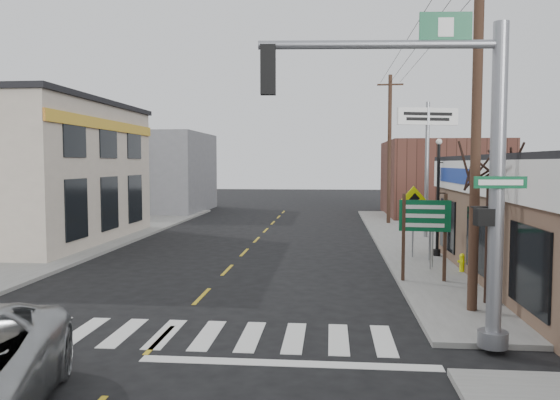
# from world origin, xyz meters

# --- Properties ---
(ground) EXTENTS (140.00, 140.00, 0.00)m
(ground) POSITION_xyz_m (0.00, 0.00, 0.00)
(ground) COLOR black
(ground) RESTS_ON ground
(sidewalk_right) EXTENTS (6.00, 38.00, 0.13)m
(sidewalk_right) POSITION_xyz_m (9.00, 13.00, 0.07)
(sidewalk_right) COLOR slate
(sidewalk_right) RESTS_ON ground
(sidewalk_left) EXTENTS (6.00, 38.00, 0.13)m
(sidewalk_left) POSITION_xyz_m (-9.00, 13.00, 0.07)
(sidewalk_left) COLOR slate
(sidewalk_left) RESTS_ON ground
(center_line) EXTENTS (0.12, 56.00, 0.01)m
(center_line) POSITION_xyz_m (0.00, 8.00, 0.01)
(center_line) COLOR gold
(center_line) RESTS_ON ground
(crosswalk) EXTENTS (11.00, 2.20, 0.01)m
(crosswalk) POSITION_xyz_m (0.00, 0.40, 0.01)
(crosswalk) COLOR silver
(crosswalk) RESTS_ON ground
(bldg_distant_right) EXTENTS (8.00, 10.00, 5.60)m
(bldg_distant_right) POSITION_xyz_m (12.00, 30.00, 2.80)
(bldg_distant_right) COLOR #532F26
(bldg_distant_right) RESTS_ON ground
(bldg_distant_left) EXTENTS (9.00, 10.00, 6.40)m
(bldg_distant_left) POSITION_xyz_m (-11.00, 32.00, 3.20)
(bldg_distant_left) COLOR slate
(bldg_distant_left) RESTS_ON ground
(traffic_signal_pole) EXTENTS (5.42, 0.40, 6.87)m
(traffic_signal_pole) POSITION_xyz_m (6.38, -0.19, 4.21)
(traffic_signal_pole) COLOR gray
(traffic_signal_pole) RESTS_ON sidewalk_right
(guide_sign) EXTENTS (1.63, 0.14, 2.85)m
(guide_sign) POSITION_xyz_m (6.84, 6.19, 1.97)
(guide_sign) COLOR #422B1E
(guide_sign) RESTS_ON sidewalk_right
(fire_hydrant) EXTENTS (0.20, 0.20, 0.65)m
(fire_hydrant) POSITION_xyz_m (8.45, 7.85, 0.48)
(fire_hydrant) COLOR #E1E80B
(fire_hydrant) RESTS_ON sidewalk_right
(ped_crossing_sign) EXTENTS (1.13, 0.08, 2.91)m
(ped_crossing_sign) POSITION_xyz_m (7.14, 10.72, 2.11)
(ped_crossing_sign) COLOR gray
(ped_crossing_sign) RESTS_ON sidewalk_right
(lamp_post) EXTENTS (0.63, 0.49, 4.83)m
(lamp_post) POSITION_xyz_m (8.26, 11.16, 2.94)
(lamp_post) COLOR black
(lamp_post) RESTS_ON sidewalk_right
(dance_center_sign) EXTENTS (3.28, 0.20, 6.96)m
(dance_center_sign) POSITION_xyz_m (8.74, 17.06, 5.36)
(dance_center_sign) COLOR gray
(dance_center_sign) RESTS_ON sidewalk_right
(bare_tree) EXTENTS (2.58, 2.58, 5.16)m
(bare_tree) POSITION_xyz_m (8.12, 3.51, 4.19)
(bare_tree) COLOR black
(bare_tree) RESTS_ON sidewalk_right
(shrub_front) EXTENTS (1.28, 1.28, 0.96)m
(shrub_front) POSITION_xyz_m (9.12, 3.82, 0.61)
(shrub_front) COLOR #193A1E
(shrub_front) RESTS_ON sidewalk_right
(shrub_back) EXTENTS (1.11, 1.11, 0.83)m
(shrub_back) POSITION_xyz_m (9.26, 9.10, 0.55)
(shrub_back) COLOR black
(shrub_back) RESTS_ON sidewalk_right
(utility_pole_near) EXTENTS (1.70, 0.26, 9.79)m
(utility_pole_near) POSITION_xyz_m (7.50, 2.71, 5.15)
(utility_pole_near) COLOR #493A21
(utility_pole_near) RESTS_ON sidewalk_right
(utility_pole_far) EXTENTS (1.63, 0.24, 9.38)m
(utility_pole_far) POSITION_xyz_m (7.50, 23.53, 4.94)
(utility_pole_far) COLOR #3D241A
(utility_pole_far) RESTS_ON sidewalk_right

